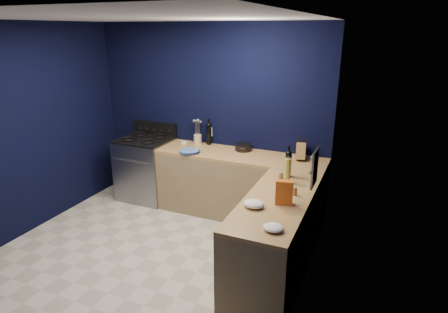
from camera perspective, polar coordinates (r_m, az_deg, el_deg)
The scene contains 28 objects.
floor at distance 4.55m, azimuth -11.83°, elevation -15.06°, with size 3.50×3.50×0.02m, color #BAB6A3.
ceiling at distance 3.80m, azimuth -14.62°, elevation 19.97°, with size 3.50×3.50×0.02m, color silver.
wall_back at distance 5.44m, azimuth -2.17°, elevation 6.12°, with size 3.50×0.02×2.60m, color black.
wall_right at distance 3.30m, azimuth 12.54°, elevation -2.92°, with size 0.02×3.50×2.60m, color black.
wall_left at distance 5.19m, azimuth -29.03°, elevation 3.11°, with size 0.02×3.50×2.60m, color black.
cab_back at distance 5.20m, azimuth 2.41°, elevation -4.59°, with size 2.30×0.63×0.86m, color olive.
top_back at distance 5.04m, azimuth 2.48°, elevation 0.11°, with size 2.30×0.63×0.04m, color brown.
cab_right at distance 4.00m, azimuth 7.80°, elevation -12.49°, with size 0.63×1.67×0.86m, color olive.
top_right at distance 3.79m, azimuth 8.10°, elevation -6.66°, with size 0.63×1.67×0.04m, color brown.
gas_range at distance 5.86m, azimuth -11.76°, elevation -1.92°, with size 0.76×0.66×0.92m, color gray.
oven_door at distance 5.62m, azimuth -13.57°, elevation -3.05°, with size 0.59×0.02×0.42m, color black.
cooktop at distance 5.71m, azimuth -12.08°, elevation 2.54°, with size 0.76×0.66×0.03m, color black.
backguard at distance 5.92m, azimuth -10.49°, elevation 4.28°, with size 0.76×0.06×0.20m, color black.
spice_panel at distance 3.86m, azimuth 13.67°, elevation -1.71°, with size 0.02×0.28×0.38m, color gray.
wall_outlet at distance 5.47m, azimuth -2.24°, elevation 3.83°, with size 0.09×0.02×0.13m, color white.
plate_stack at distance 5.12m, azimuth -5.30°, elevation 0.79°, with size 0.27×0.27×0.03m, color teal.
ramekin at distance 5.54m, azimuth -6.15°, elevation 2.15°, with size 0.08×0.08×0.03m, color white.
utensil_crock at distance 5.48m, azimuth -4.03°, elevation 2.64°, with size 0.11×0.11×0.14m, color beige.
wine_bottle_back at distance 5.44m, azimuth -2.32°, elevation 3.38°, with size 0.07×0.07×0.30m, color black.
lemon_basket at distance 5.19m, azimuth 2.98°, elevation 1.39°, with size 0.23×0.23×0.09m, color black.
knife_block at distance 4.91m, azimuth 11.63°, elevation 0.81°, with size 0.12×0.20×0.22m, color brown.
wine_bottle_right at distance 4.28m, azimuth 9.76°, elevation -1.28°, with size 0.07×0.07×0.29m, color black.
oil_bottle at distance 4.13m, azimuth 9.67°, elevation -2.15°, with size 0.06×0.06×0.28m, color #A29F36.
spice_jar_near at distance 4.17m, azimuth 8.66°, elevation -3.11°, with size 0.05×0.05×0.11m, color olive.
spice_jar_far at distance 3.87m, azimuth 10.75°, elevation -5.21°, with size 0.05×0.05×0.09m, color olive.
crouton_bag at distance 3.63m, azimuth 9.17°, elevation -5.44°, with size 0.17×0.08×0.24m, color #B20922.
towel_front at distance 3.57m, azimuth 4.56°, elevation -7.21°, with size 0.20×0.17×0.07m, color white.
towel_end at distance 3.21m, azimuth 7.53°, elevation -10.69°, with size 0.18×0.16×0.05m, color white.
Camera 1 is at (2.29, -3.03, 2.50)m, focal length 30.00 mm.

